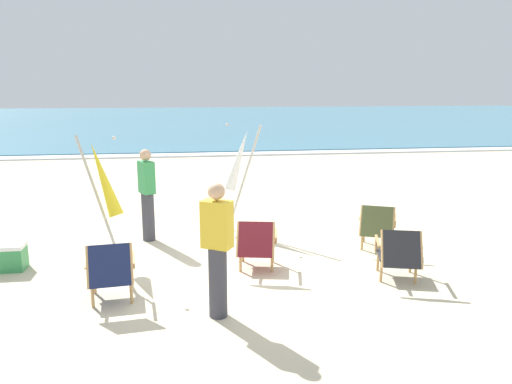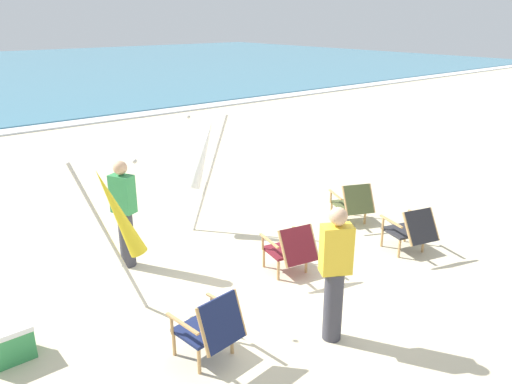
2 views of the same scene
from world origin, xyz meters
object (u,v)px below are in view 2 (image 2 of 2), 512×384
object	(u,v)px
umbrella_furled_yellow	(118,214)
person_near_chairs	(124,213)
umbrella_furled_white	(203,156)
person_by_waterline	(335,274)
cooler_box	(8,343)
beach_chair_front_right	(411,229)
beach_chair_mid_center	(353,202)
beach_chair_back_left	(211,326)
beach_chair_far_center	(291,248)

from	to	relation	value
umbrella_furled_yellow	person_near_chairs	distance (m)	1.29
umbrella_furled_white	person_by_waterline	world-z (taller)	umbrella_furled_white
cooler_box	umbrella_furled_white	bearing A→B (deg)	23.67
umbrella_furled_white	beach_chair_front_right	bearing A→B (deg)	-55.86
beach_chair_mid_center	umbrella_furled_white	distance (m)	2.77
beach_chair_back_left	beach_chair_mid_center	bearing A→B (deg)	20.30
beach_chair_far_center	cooler_box	distance (m)	3.72
beach_chair_back_left	person_near_chairs	size ratio (longest dim) A/B	0.50
beach_chair_front_right	umbrella_furled_yellow	bearing A→B (deg)	161.63
person_near_chairs	person_by_waterline	size ratio (longest dim) A/B	1.00
beach_chair_far_center	beach_chair_back_left	distance (m)	2.14
beach_chair_back_left	umbrella_furled_white	xyz separation A→B (m)	(1.94, 3.02, 0.90)
beach_chair_front_right	person_near_chairs	size ratio (longest dim) A/B	0.55
beach_chair_mid_center	person_by_waterline	size ratio (longest dim) A/B	0.57
beach_chair_front_right	umbrella_furled_white	world-z (taller)	umbrella_furled_white
beach_chair_mid_center	person_near_chairs	xyz separation A→B (m)	(-3.81, 1.10, 0.42)
beach_chair_far_center	cooler_box	size ratio (longest dim) A/B	1.74
beach_chair_far_center	umbrella_furled_yellow	size ratio (longest dim) A/B	0.43
beach_chair_far_center	umbrella_furled_yellow	bearing A→B (deg)	162.92
beach_chair_far_center	beach_chair_front_right	size ratio (longest dim) A/B	0.95
beach_chair_far_center	cooler_box	xyz separation A→B (m)	(-3.67, 0.57, -0.22)
umbrella_furled_white	person_near_chairs	world-z (taller)	umbrella_furled_white
person_by_waterline	cooler_box	world-z (taller)	person_by_waterline
umbrella_furled_white	person_near_chairs	bearing A→B (deg)	-166.32
beach_chair_front_right	person_near_chairs	bearing A→B (deg)	145.72
person_near_chairs	person_by_waterline	xyz separation A→B (m)	(1.02, -3.16, 0.00)
beach_chair_front_right	person_by_waterline	size ratio (longest dim) A/B	0.55
umbrella_furled_yellow	person_near_chairs	bearing A→B (deg)	62.81
cooler_box	person_by_waterline	bearing A→B (deg)	-33.26
umbrella_furled_yellow	umbrella_furled_white	xyz separation A→B (m)	(2.21, 1.48, 0.03)
umbrella_furled_yellow	umbrella_furled_white	size ratio (longest dim) A/B	0.98
beach_chair_far_center	beach_chair_mid_center	distance (m)	2.22
beach_chair_back_left	beach_chair_far_center	bearing A→B (deg)	23.46
umbrella_furled_white	person_near_chairs	xyz separation A→B (m)	(-1.66, -0.40, -0.49)
beach_chair_far_center	person_by_waterline	distance (m)	1.61
beach_chair_mid_center	beach_chair_front_right	bearing A→B (deg)	-99.06
beach_chair_front_right	cooler_box	bearing A→B (deg)	167.31
beach_chair_mid_center	cooler_box	distance (m)	5.80
umbrella_furled_white	person_near_chairs	distance (m)	1.78
umbrella_furled_white	person_by_waterline	bearing A→B (deg)	-100.14
beach_chair_mid_center	beach_chair_front_right	size ratio (longest dim) A/B	1.04
umbrella_furled_yellow	person_near_chairs	xyz separation A→B (m)	(0.55, 1.07, -0.46)
person_near_chairs	umbrella_furled_yellow	bearing A→B (deg)	-117.19
beach_chair_mid_center	person_near_chairs	world-z (taller)	person_near_chairs
beach_chair_far_center	person_near_chairs	distance (m)	2.47
person_by_waterline	beach_chair_mid_center	bearing A→B (deg)	36.52
person_by_waterline	umbrella_furled_yellow	bearing A→B (deg)	126.95
beach_chair_back_left	person_by_waterline	size ratio (longest dim) A/B	0.50
beach_chair_far_center	umbrella_furled_yellow	xyz separation A→B (m)	(-2.23, 0.69, 0.88)
umbrella_furled_yellow	person_by_waterline	size ratio (longest dim) A/B	1.22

